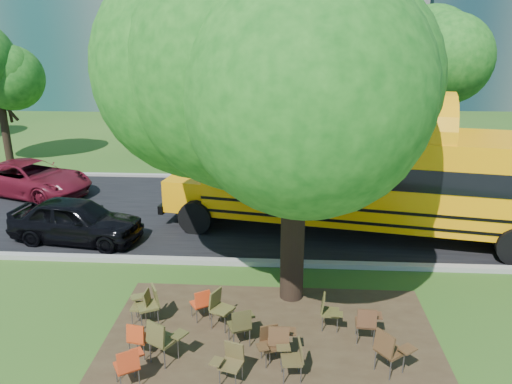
# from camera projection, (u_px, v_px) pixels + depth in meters

# --- Properties ---
(ground) EXTENTS (160.00, 160.00, 0.00)m
(ground) POSITION_uv_depth(u_px,v_px,m) (227.00, 326.00, 11.01)
(ground) COLOR #234E18
(ground) RESTS_ON ground
(dirt_patch) EXTENTS (7.00, 4.50, 0.03)m
(dirt_patch) POSITION_uv_depth(u_px,v_px,m) (271.00, 341.00, 10.48)
(dirt_patch) COLOR #382819
(dirt_patch) RESTS_ON ground
(asphalt_road) EXTENTS (80.00, 8.00, 0.04)m
(asphalt_road) POSITION_uv_depth(u_px,v_px,m) (250.00, 213.00, 17.63)
(asphalt_road) COLOR black
(asphalt_road) RESTS_ON ground
(kerb_near) EXTENTS (80.00, 0.25, 0.14)m
(kerb_near) POSITION_uv_depth(u_px,v_px,m) (239.00, 262.00, 13.83)
(kerb_near) COLOR gray
(kerb_near) RESTS_ON ground
(kerb_far) EXTENTS (80.00, 0.25, 0.14)m
(kerb_far) POSITION_uv_depth(u_px,v_px,m) (257.00, 178.00, 21.50)
(kerb_far) COLOR gray
(kerb_far) RESTS_ON ground
(bg_tree_2) EXTENTS (4.80, 4.80, 6.62)m
(bg_tree_2) POSITION_uv_depth(u_px,v_px,m) (164.00, 69.00, 25.11)
(bg_tree_2) COLOR black
(bg_tree_2) RESTS_ON ground
(bg_tree_3) EXTENTS (5.60, 5.60, 7.84)m
(bg_tree_3) POSITION_uv_depth(u_px,v_px,m) (440.00, 56.00, 22.20)
(bg_tree_3) COLOR black
(bg_tree_3) RESTS_ON ground
(main_tree) EXTENTS (7.20, 7.20, 9.36)m
(main_tree) POSITION_uv_depth(u_px,v_px,m) (297.00, 54.00, 10.36)
(main_tree) COLOR black
(main_tree) RESTS_ON ground
(school_bus) EXTENTS (13.57, 5.04, 3.25)m
(school_bus) POSITION_uv_depth(u_px,v_px,m) (396.00, 178.00, 15.23)
(school_bus) COLOR #FFA008
(school_bus) RESTS_ON ground
(chair_0) EXTENTS (0.58, 0.46, 0.79)m
(chair_0) POSITION_uv_depth(u_px,v_px,m) (139.00, 336.00, 9.84)
(chair_0) COLOR #B73913
(chair_0) RESTS_ON ground
(chair_1) EXTENTS (0.81, 0.64, 0.97)m
(chair_1) POSITION_uv_depth(u_px,v_px,m) (162.00, 337.00, 9.60)
(chair_1) COLOR #49431F
(chair_1) RESTS_ON ground
(chair_2) EXTENTS (0.57, 0.71, 0.85)m
(chair_2) POSITION_uv_depth(u_px,v_px,m) (128.00, 363.00, 8.99)
(chair_2) COLOR #BA3513
(chair_2) RESTS_ON ground
(chair_3) EXTENTS (0.63, 0.49, 0.81)m
(chair_3) POSITION_uv_depth(u_px,v_px,m) (231.00, 360.00, 9.13)
(chair_3) COLOR brown
(chair_3) RESTS_ON ground
(chair_4) EXTENTS (0.57, 0.52, 0.87)m
(chair_4) POSITION_uv_depth(u_px,v_px,m) (280.00, 338.00, 9.68)
(chair_4) COLOR #4E321C
(chair_4) RESTS_ON ground
(chair_5) EXTENTS (0.53, 0.60, 0.78)m
(chair_5) POSITION_uv_depth(u_px,v_px,m) (269.00, 341.00, 9.69)
(chair_5) COLOR #482F1A
(chair_5) RESTS_ON ground
(chair_6) EXTENTS (0.53, 0.54, 0.82)m
(chair_6) POSITION_uv_depth(u_px,v_px,m) (294.00, 355.00, 9.23)
(chair_6) COLOR #493D1F
(chair_6) RESTS_ON ground
(chair_7) EXTENTS (0.80, 0.64, 0.95)m
(chair_7) POSITION_uv_depth(u_px,v_px,m) (390.00, 348.00, 9.31)
(chair_7) COLOR #4E331C
(chair_7) RESTS_ON ground
(chair_8) EXTENTS (0.47, 0.53, 0.80)m
(chair_8) POSITION_uv_depth(u_px,v_px,m) (143.00, 303.00, 11.00)
(chair_8) COLOR brown
(chair_8) RESTS_ON ground
(chair_9) EXTENTS (0.74, 0.62, 0.92)m
(chair_9) POSITION_uv_depth(u_px,v_px,m) (149.00, 301.00, 10.93)
(chair_9) COLOR brown
(chair_9) RESTS_ON ground
(chair_10) EXTENTS (0.58, 0.74, 0.89)m
(chair_10) POSITION_uv_depth(u_px,v_px,m) (220.00, 306.00, 10.77)
(chair_10) COLOR brown
(chair_10) RESTS_ON ground
(chair_11) EXTENTS (0.60, 0.69, 0.88)m
(chair_11) POSITION_uv_depth(u_px,v_px,m) (241.00, 323.00, 10.17)
(chair_11) COLOR #413C1C
(chair_11) RESTS_ON ground
(chair_12) EXTENTS (0.48, 0.57, 0.82)m
(chair_12) POSITION_uv_depth(u_px,v_px,m) (328.00, 309.00, 10.73)
(chair_12) COLOR #4D4821
(chair_12) RESTS_ON ground
(chair_13) EXTENTS (0.58, 0.50, 0.85)m
(chair_13) POSITION_uv_depth(u_px,v_px,m) (367.00, 321.00, 10.27)
(chair_13) COLOR #50301C
(chair_13) RESTS_ON ground
(chair_14) EXTENTS (0.52, 0.65, 0.78)m
(chair_14) POSITION_uv_depth(u_px,v_px,m) (202.00, 301.00, 11.10)
(chair_14) COLOR red
(chair_14) RESTS_ON ground
(black_car) EXTENTS (4.20, 2.14, 1.37)m
(black_car) POSITION_uv_depth(u_px,v_px,m) (76.00, 220.00, 15.16)
(black_car) COLOR black
(black_car) RESTS_ON ground
(bg_car_red) EXTENTS (5.27, 3.61, 1.34)m
(bg_car_red) POSITION_uv_depth(u_px,v_px,m) (31.00, 178.00, 19.34)
(bg_car_red) COLOR maroon
(bg_car_red) RESTS_ON ground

